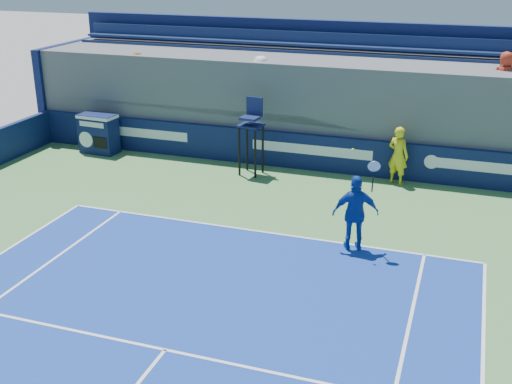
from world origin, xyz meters
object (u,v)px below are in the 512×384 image
(match_clock, at_px, (99,133))
(umpire_chair, at_px, (251,128))
(tennis_player, at_px, (356,213))
(ball_person, at_px, (398,155))

(match_clock, height_order, umpire_chair, umpire_chair)
(match_clock, xyz_separation_m, tennis_player, (10.05, -4.81, 0.21))
(match_clock, height_order, tennis_player, tennis_player)
(ball_person, bearing_deg, match_clock, 22.94)
(match_clock, bearing_deg, umpire_chair, -3.92)
(match_clock, bearing_deg, ball_person, 1.12)
(match_clock, relative_size, tennis_player, 0.54)
(ball_person, xyz_separation_m, umpire_chair, (-4.54, -0.61, 0.61))
(ball_person, bearing_deg, umpire_chair, 29.42)
(tennis_player, bearing_deg, match_clock, 154.40)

